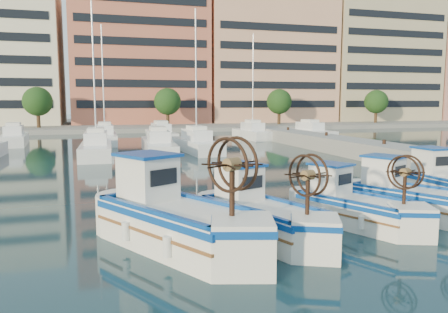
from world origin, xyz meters
TOP-DOWN VIEW (x-y plane):
  - ground at (0.00, 0.00)m, footprint 300.00×300.00m
  - waterfront at (9.23, 65.04)m, footprint 180.00×40.00m
  - yacht_marina at (-3.46, 27.75)m, footprint 38.83×22.40m
  - fishing_boat_a at (-4.00, -0.02)m, footprint 4.29×5.37m
  - fishing_boat_b at (-1.37, 0.13)m, footprint 3.13×4.52m
  - fishing_boat_c at (2.08, 0.57)m, footprint 3.10×4.16m
  - fishing_boat_d at (4.60, 0.98)m, footprint 3.42×4.44m

SIDE VIEW (x-z plane):
  - ground at x=0.00m, z-range 0.00..0.00m
  - yacht_marina at x=-3.46m, z-range -5.22..6.28m
  - fishing_boat_c at x=2.08m, z-range -0.56..1.94m
  - fishing_boat_d at x=4.60m, z-range -0.60..2.08m
  - fishing_boat_b at x=-1.37m, z-range -0.61..2.11m
  - fishing_boat_a at x=-4.00m, z-range -0.73..2.52m
  - waterfront at x=9.23m, z-range -1.70..23.90m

